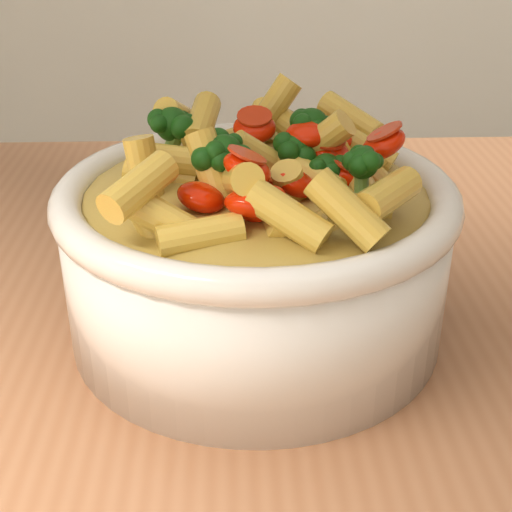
{
  "coord_description": "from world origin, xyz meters",
  "views": [
    {
      "loc": [
        0.05,
        -0.38,
        1.16
      ],
      "look_at": [
        0.06,
        0.02,
        0.95
      ],
      "focal_mm": 50.0,
      "sensor_mm": 36.0,
      "label": 1
    }
  ],
  "objects": [
    {
      "name": "table",
      "position": [
        0.0,
        0.0,
        0.8
      ],
      "size": [
        1.2,
        0.8,
        0.9
      ],
      "color": "#AA6E49",
      "rests_on": "ground"
    },
    {
      "name": "serving_bowl",
      "position": [
        0.06,
        0.02,
        0.95
      ],
      "size": [
        0.24,
        0.24,
        0.11
      ],
      "color": "white",
      "rests_on": "table"
    },
    {
      "name": "pasta_salad",
      "position": [
        0.06,
        0.02,
        1.02
      ],
      "size": [
        0.19,
        0.19,
        0.04
      ],
      "color": "gold",
      "rests_on": "serving_bowl"
    }
  ]
}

